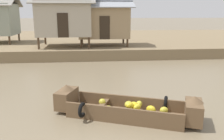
{
  "coord_description": "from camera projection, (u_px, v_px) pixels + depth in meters",
  "views": [
    {
      "loc": [
        0.13,
        -2.93,
        3.53
      ],
      "look_at": [
        1.08,
        6.68,
        1.19
      ],
      "focal_mm": 37.96,
      "sensor_mm": 36.0,
      "label": 1
    }
  ],
  "objects": [
    {
      "name": "banana_boat",
      "position": [
        126.0,
        108.0,
        8.18
      ],
      "size": [
        5.01,
        2.8,
        0.98
      ],
      "color": "brown",
      "rests_on": "ground"
    },
    {
      "name": "fishing_skiff_distant",
      "position": [
        165.0,
        52.0,
        20.3
      ],
      "size": [
        5.43,
        2.12,
        0.81
      ],
      "color": "#473323",
      "rests_on": "ground"
    },
    {
      "name": "stilt_house_mid_right",
      "position": [
        104.0,
        22.0,
        19.6
      ],
      "size": [
        4.79,
        3.15,
        3.73
      ],
      "color": "#4C3826",
      "rests_on": "riverbank_strip"
    },
    {
      "name": "riverbank_strip",
      "position": [
        87.0,
        41.0,
        27.05
      ],
      "size": [
        160.0,
        20.0,
        0.82
      ],
      "primitive_type": "cube",
      "color": "#7F6B4C",
      "rests_on": "ground"
    },
    {
      "name": "stilt_house_mid_left",
      "position": [
        65.0,
        18.0,
        19.02
      ],
      "size": [
        4.9,
        3.83,
        4.39
      ],
      "color": "#4C3826",
      "rests_on": "riverbank_strip"
    },
    {
      "name": "ground_plane",
      "position": [
        87.0,
        77.0,
        13.33
      ],
      "size": [
        300.0,
        300.0,
        0.0
      ],
      "primitive_type": "plane",
      "color": "#7A6B51"
    }
  ]
}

